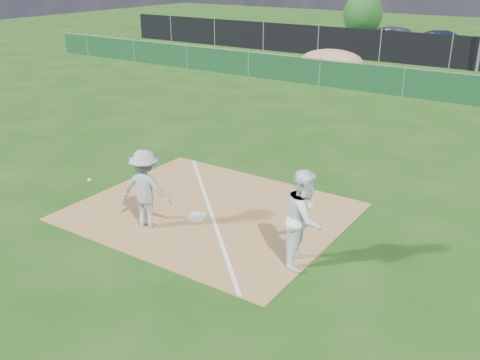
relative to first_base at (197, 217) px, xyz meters
name	(u,v)px	position (x,y,z in m)	size (l,w,h in m)	color
ground	(358,123)	(0.05, 9.46, -0.06)	(90.00, 90.00, 0.00)	#193F0D
infield_dirt	(211,212)	(0.05, 0.46, -0.05)	(6.00, 5.00, 0.02)	olive
foul_line	(211,211)	(0.05, 0.46, -0.03)	(0.08, 7.00, 0.01)	white
green_fence	(404,83)	(0.05, 14.46, 0.54)	(44.00, 0.05, 1.20)	#0E3319
dirt_mound	(332,61)	(-4.95, 17.96, 0.53)	(3.38, 2.60, 1.17)	#9F764C
black_fence	(451,52)	(0.05, 22.46, 0.84)	(46.00, 0.04, 1.80)	black
parking_lot	(469,56)	(0.05, 27.46, -0.05)	(46.00, 9.00, 0.01)	black
first_base	(197,217)	(0.00, 0.00, 0.00)	(0.34, 0.34, 0.07)	silver
play_at_first	(146,189)	(-0.67, -0.89, 0.84)	(2.34, 0.95, 1.76)	#A4A4A6
runner	(304,218)	(2.90, -0.38, 0.91)	(0.94, 0.73, 1.94)	white
car_left	(397,38)	(-4.45, 27.02, 0.77)	(1.92, 4.76, 1.62)	#9C9EA3
car_mid	(444,44)	(-1.25, 26.17, 0.71)	(1.59, 4.56, 1.50)	black
tree_left	(363,14)	(-8.80, 31.72, 1.73)	(2.93, 2.93, 3.48)	#382316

